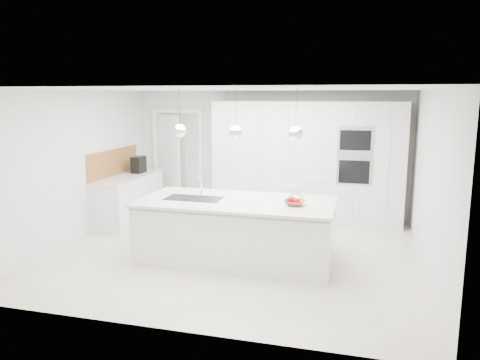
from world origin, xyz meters
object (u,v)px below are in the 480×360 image
(espresso_machine, at_px, (139,165))
(bar_stool_left, at_px, (289,218))
(bar_stool_right, at_px, (314,214))
(fruit_bowl, at_px, (295,203))
(island_base, at_px, (236,232))

(espresso_machine, height_order, bar_stool_left, espresso_machine)
(bar_stool_left, height_order, bar_stool_right, bar_stool_right)
(espresso_machine, bearing_deg, fruit_bowl, -27.72)
(island_base, bearing_deg, espresso_machine, 142.95)
(island_base, relative_size, bar_stool_right, 2.49)
(fruit_bowl, height_order, bar_stool_left, bar_stool_left)
(bar_stool_left, bearing_deg, espresso_machine, 135.86)
(island_base, distance_m, bar_stool_right, 1.36)
(bar_stool_right, bearing_deg, bar_stool_left, 179.07)
(bar_stool_left, distance_m, bar_stool_right, 0.40)
(fruit_bowl, bearing_deg, bar_stool_left, 103.98)
(bar_stool_left, relative_size, bar_stool_right, 0.88)
(island_base, xyz_separation_m, fruit_bowl, (0.86, -0.04, 0.51))
(fruit_bowl, height_order, bar_stool_right, bar_stool_right)
(island_base, bearing_deg, bar_stool_left, 49.94)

